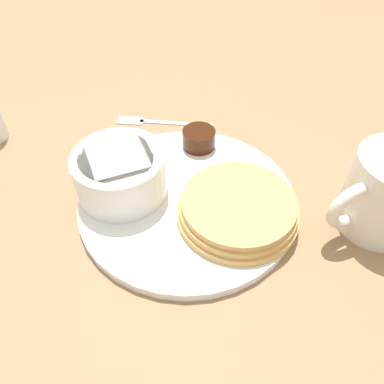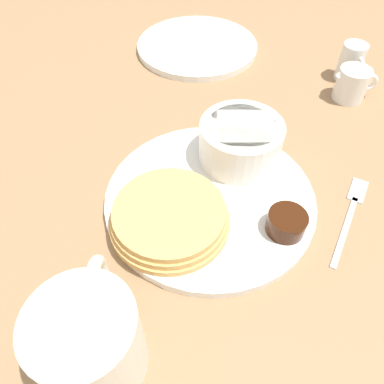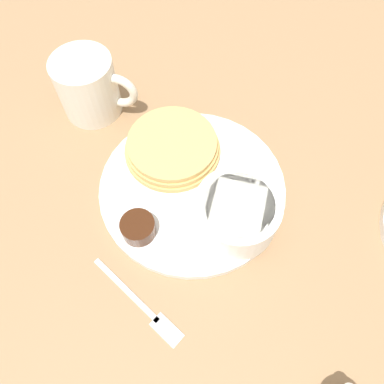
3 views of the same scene
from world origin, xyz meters
name	(u,v)px [view 3 (image 3 of 3)]	position (x,y,z in m)	size (l,w,h in m)	color
ground_plane	(192,189)	(0.00, 0.00, 0.00)	(4.00, 4.00, 0.00)	#93704C
plate	(192,188)	(0.00, 0.00, 0.01)	(0.27, 0.27, 0.01)	white
pancake_stack	(172,147)	(0.06, -0.03, 0.03)	(0.14, 0.14, 0.03)	tan
bowl	(237,213)	(-0.08, 0.01, 0.04)	(0.11, 0.11, 0.06)	white
syrup_cup	(138,228)	(0.01, 0.10, 0.02)	(0.05, 0.05, 0.03)	#38190A
butter_ramekin	(239,235)	(-0.10, 0.03, 0.03)	(0.04, 0.04, 0.04)	white
coffee_mug	(89,87)	(0.22, -0.03, 0.05)	(0.12, 0.09, 0.10)	silver
fork	(146,309)	(-0.06, 0.17, 0.00)	(0.15, 0.03, 0.00)	silver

